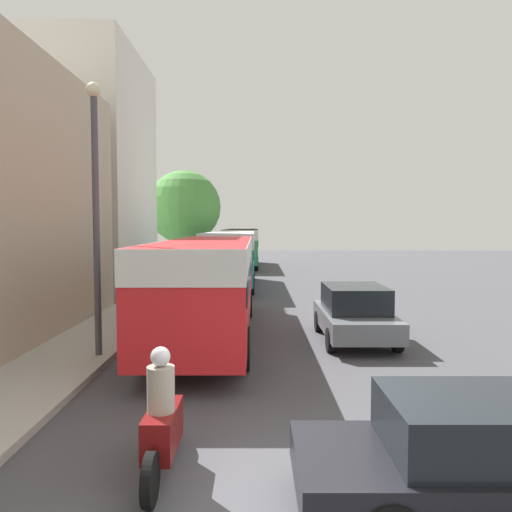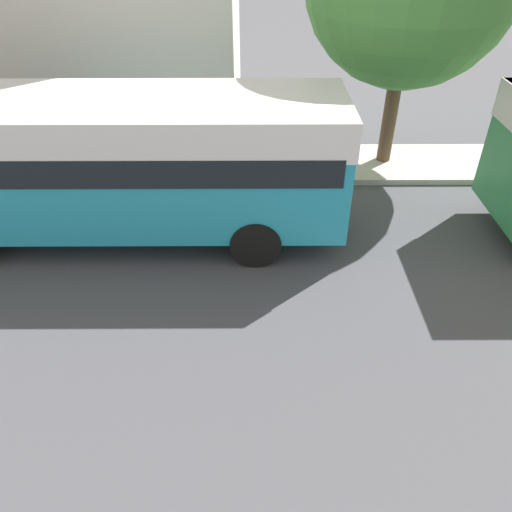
{
  "view_description": "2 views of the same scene",
  "coord_description": "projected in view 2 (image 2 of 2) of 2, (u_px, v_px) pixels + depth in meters",
  "views": [
    {
      "loc": [
        -0.5,
        -5.71,
        3.3
      ],
      "look_at": [
        -0.54,
        21.28,
        1.65
      ],
      "focal_mm": 35.0,
      "sensor_mm": 36.0,
      "label": 1
    },
    {
      "loc": [
        7.25,
        23.56,
        6.01
      ],
      "look_at": [
        0.2,
        23.6,
        0.86
      ],
      "focal_mm": 35.0,
      "sensor_mm": 36.0,
      "label": 2
    }
  ],
  "objects": [
    {
      "name": "bus_following",
      "position": [
        110.0,
        151.0,
        9.76
      ],
      "size": [
        2.58,
        9.22,
        2.94
      ],
      "color": "teal",
      "rests_on": "ground_plane"
    }
  ]
}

